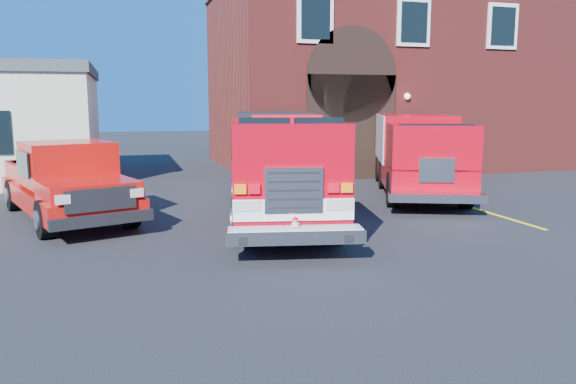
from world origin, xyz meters
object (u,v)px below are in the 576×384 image
object	(u,v)px
fire_engine	(278,163)
secondary_truck	(418,151)
pickup_truck	(66,182)
fire_station	(379,75)

from	to	relation	value
fire_engine	secondary_truck	world-z (taller)	fire_engine
fire_engine	pickup_truck	distance (m)	5.42
pickup_truck	secondary_truck	distance (m)	10.76
fire_station	fire_engine	bearing A→B (deg)	-125.95
fire_station	pickup_truck	distance (m)	16.95
fire_station	pickup_truck	size ratio (longest dim) A/B	2.36
fire_engine	pickup_truck	bearing A→B (deg)	166.83
secondary_truck	pickup_truck	bearing A→B (deg)	-173.35
fire_engine	pickup_truck	xyz separation A→B (m)	(-5.25, 1.23, -0.45)
fire_station	secondary_truck	world-z (taller)	fire_station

